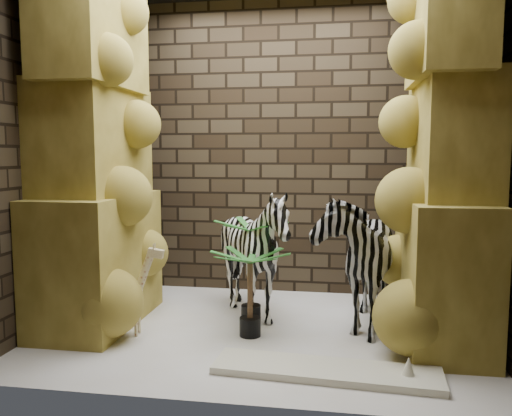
% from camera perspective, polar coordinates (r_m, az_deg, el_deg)
% --- Properties ---
extents(floor, '(3.50, 3.50, 0.00)m').
position_cam_1_polar(floor, '(4.31, 0.40, -13.52)').
color(floor, silver).
rests_on(floor, ground).
extents(wall_back, '(3.50, 0.00, 3.50)m').
position_cam_1_polar(wall_back, '(5.30, 2.47, 6.65)').
color(wall_back, black).
rests_on(wall_back, ground).
extents(wall_front, '(3.50, 0.00, 3.50)m').
position_cam_1_polar(wall_front, '(2.83, -3.44, 7.18)').
color(wall_front, black).
rests_on(wall_front, ground).
extents(wall_left, '(0.00, 3.00, 3.00)m').
position_cam_1_polar(wall_left, '(4.66, -21.53, 6.32)').
color(wall_left, black).
rests_on(wall_left, ground).
extents(wall_right, '(0.00, 3.00, 3.00)m').
position_cam_1_polar(wall_right, '(4.17, 25.06, 6.26)').
color(wall_right, black).
rests_on(wall_right, ground).
extents(rock_pillar_left, '(0.68, 1.30, 3.00)m').
position_cam_1_polar(rock_pillar_left, '(4.49, -17.66, 6.48)').
color(rock_pillar_left, '#B7A446').
rests_on(rock_pillar_left, floor).
extents(rock_pillar_right, '(0.58, 1.25, 3.00)m').
position_cam_1_polar(rock_pillar_right, '(4.09, 20.59, 6.45)').
color(rock_pillar_right, '#B7A446').
rests_on(rock_pillar_right, floor).
extents(zebra_right, '(0.74, 1.19, 1.33)m').
position_cam_1_polar(zebra_right, '(4.40, 11.19, -4.23)').
color(zebra_right, white).
rests_on(zebra_right, floor).
extents(zebra_left, '(1.13, 1.31, 1.05)m').
position_cam_1_polar(zebra_left, '(4.46, -0.13, -5.86)').
color(zebra_left, white).
rests_on(zebra_left, floor).
extents(giraffe_toy, '(0.40, 0.17, 0.76)m').
position_cam_1_polar(giraffe_toy, '(4.25, -14.46, -8.64)').
color(giraffe_toy, beige).
rests_on(giraffe_toy, floor).
extents(palm_front, '(0.36, 0.36, 0.90)m').
position_cam_1_polar(palm_front, '(4.39, -0.57, -7.01)').
color(palm_front, '#247033').
rests_on(palm_front, floor).
extents(palm_back, '(0.36, 0.36, 0.70)m').
position_cam_1_polar(palm_back, '(4.09, -0.67, -9.44)').
color(palm_back, '#247033').
rests_on(palm_back, floor).
extents(surfboard, '(1.51, 0.47, 0.05)m').
position_cam_1_polar(surfboard, '(3.55, 7.80, -17.55)').
color(surfboard, silver).
rests_on(surfboard, floor).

